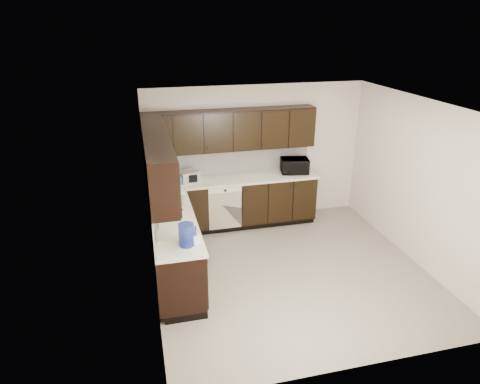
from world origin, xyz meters
name	(u,v)px	position (x,y,z in m)	size (l,w,h in m)	color
floor	(290,271)	(0.00, 0.00, 0.00)	(4.00, 4.00, 0.00)	gray
ceiling	(299,106)	(0.00, 0.00, 2.50)	(4.00, 4.00, 0.00)	white
wall_back	(255,154)	(0.00, 2.00, 1.25)	(4.00, 0.02, 2.50)	beige
wall_left	(149,209)	(-2.00, 0.00, 1.25)	(0.02, 4.00, 2.50)	beige
wall_right	(419,183)	(2.00, 0.00, 1.25)	(0.02, 4.00, 2.50)	beige
wall_front	(365,271)	(0.00, -2.00, 1.25)	(4.00, 0.02, 2.50)	beige
lower_cabinets	(211,222)	(-1.01, 1.11, 0.41)	(3.00, 2.80, 0.90)	black
countertop	(210,194)	(-1.01, 1.11, 0.92)	(3.03, 2.83, 0.04)	beige
backsplash	(195,176)	(-1.22, 1.32, 1.18)	(3.00, 2.80, 0.48)	white
upper_cabinets	(202,142)	(-1.10, 1.20, 1.77)	(3.00, 2.80, 0.70)	black
dishwasher	(225,206)	(-0.70, 1.41, 0.55)	(0.58, 0.04, 0.78)	beige
sink	(176,232)	(-1.68, -0.01, 0.88)	(0.54, 0.82, 0.42)	beige
microwave	(295,166)	(0.65, 1.68, 1.08)	(0.49, 0.33, 0.27)	black
soap_bottle_a	(195,237)	(-1.48, -0.50, 1.03)	(0.08, 0.09, 0.19)	gray
soap_bottle_b	(159,190)	(-1.82, 1.15, 1.05)	(0.08, 0.08, 0.21)	gray
toaster_oven	(189,177)	(-1.27, 1.67, 1.04)	(0.32, 0.24, 0.20)	silver
storage_bin	(169,196)	(-1.68, 0.91, 1.03)	(0.46, 0.34, 0.18)	silver
blue_pitcher	(186,235)	(-1.59, -0.51, 1.08)	(0.19, 0.19, 0.29)	navy
teal_tumbler	(179,183)	(-1.48, 1.35, 1.05)	(0.10, 0.10, 0.23)	#0B727C
paper_towel_roll	(174,181)	(-1.55, 1.35, 1.10)	(0.15, 0.15, 0.32)	white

